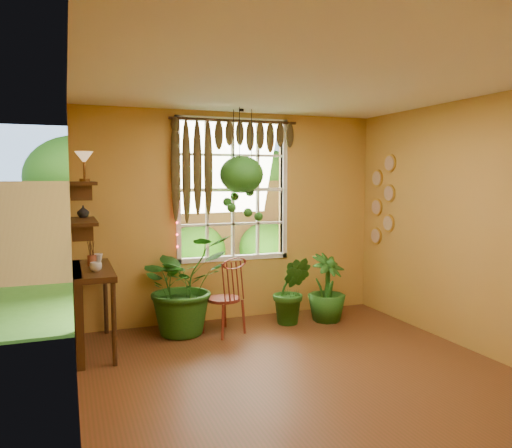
{
  "coord_description": "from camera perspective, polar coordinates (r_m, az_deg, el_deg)",
  "views": [
    {
      "loc": [
        -2.04,
        -3.93,
        1.86
      ],
      "look_at": [
        -0.1,
        1.15,
        1.35
      ],
      "focal_mm": 35.0,
      "sensor_mm": 36.0,
      "label": 1
    }
  ],
  "objects": [
    {
      "name": "wall_plates",
      "position": [
        7.0,
        14.24,
        2.63
      ],
      "size": [
        0.04,
        0.32,
        1.1
      ],
      "primitive_type": null,
      "color": "beige",
      "rests_on": "wall_right"
    },
    {
      "name": "windsor_chair",
      "position": [
        6.02,
        -3.51,
        -9.61
      ],
      "size": [
        0.53,
        0.54,
        1.07
      ],
      "rotation": [
        0.0,
        0.0,
        0.43
      ],
      "color": "maroon",
      "rests_on": "floor"
    },
    {
      "name": "tiffany_lamp",
      "position": [
        5.34,
        -19.06,
        6.99
      ],
      "size": [
        0.18,
        0.18,
        0.3
      ],
      "color": "brown",
      "rests_on": "shelf_upper"
    },
    {
      "name": "counter_ledge",
      "position": [
        5.68,
        -19.17,
        -8.27
      ],
      "size": [
        0.4,
        1.2,
        0.9
      ],
      "color": "#3D2410",
      "rests_on": "floor"
    },
    {
      "name": "wall_back",
      "position": [
        6.53,
        -2.58,
        0.85
      ],
      "size": [
        4.0,
        0.0,
        4.0
      ],
      "primitive_type": "plane",
      "rotation": [
        1.57,
        0.0,
        0.0
      ],
      "color": "#B98D3F",
      "rests_on": "floor"
    },
    {
      "name": "hanging_basket",
      "position": [
        6.2,
        -1.65,
        5.29
      ],
      "size": [
        0.54,
        0.54,
        1.4
      ],
      "color": "black",
      "rests_on": "ceiling"
    },
    {
      "name": "wall_right",
      "position": [
        5.66,
        24.82,
        -0.32
      ],
      "size": [
        0.0,
        4.5,
        4.5
      ],
      "primitive_type": "plane",
      "rotation": [
        1.57,
        0.0,
        -1.57
      ],
      "color": "#B98D3F",
      "rests_on": "floor"
    },
    {
      "name": "ceiling",
      "position": [
        4.51,
        6.72,
        16.05
      ],
      "size": [
        4.5,
        4.5,
        0.0
      ],
      "primitive_type": "plane",
      "rotation": [
        3.14,
        0.0,
        0.0
      ],
      "color": "white",
      "rests_on": "wall_back"
    },
    {
      "name": "string_lights",
      "position": [
        6.25,
        -9.07,
        4.26
      ],
      "size": [
        0.03,
        0.03,
        1.54
      ],
      "primitive_type": null,
      "color": "#FF2633",
      "rests_on": "window"
    },
    {
      "name": "floor",
      "position": [
        4.8,
        6.35,
        -17.47
      ],
      "size": [
        4.5,
        4.5,
        0.0
      ],
      "primitive_type": "plane",
      "color": "#5D2F1A",
      "rests_on": "ground"
    },
    {
      "name": "brush_jar",
      "position": [
        5.73,
        -18.26,
        -3.21
      ],
      "size": [
        0.09,
        0.09,
        0.35
      ],
      "color": "#96462B",
      "rests_on": "counter_ledge"
    },
    {
      "name": "cup_b",
      "position": [
        5.98,
        -17.58,
        -3.71
      ],
      "size": [
        0.12,
        0.12,
        0.09
      ],
      "primitive_type": "imported",
      "rotation": [
        0.0,
        0.0,
        -0.28
      ],
      "color": "beige",
      "rests_on": "counter_ledge"
    },
    {
      "name": "wall_left",
      "position": [
        3.96,
        -20.12,
        -2.36
      ],
      "size": [
        0.0,
        4.5,
        4.5
      ],
      "primitive_type": "plane",
      "rotation": [
        1.57,
        0.0,
        1.57
      ],
      "color": "#B98D3F",
      "rests_on": "floor"
    },
    {
      "name": "shelf_upper",
      "position": [
        5.53,
        -19.21,
        4.42
      ],
      "size": [
        0.25,
        0.9,
        0.04
      ],
      "primitive_type": "cube",
      "color": "#3D2410",
      "rests_on": "wall_left"
    },
    {
      "name": "backyard",
      "position": [
        11.06,
        -8.94,
        2.26
      ],
      "size": [
        14.0,
        10.0,
        12.0
      ],
      "color": "#2E5E1B",
      "rests_on": "ground"
    },
    {
      "name": "potted_plant_right",
      "position": [
        6.57,
        8.1,
        -7.24
      ],
      "size": [
        0.64,
        0.64,
        0.87
      ],
      "primitive_type": "imported",
      "rotation": [
        0.0,
        0.0,
        0.41
      ],
      "color": "#144D16",
      "rests_on": "floor"
    },
    {
      "name": "shelf_lower",
      "position": [
        5.55,
        -19.08,
        0.3
      ],
      "size": [
        0.25,
        0.9,
        0.04
      ],
      "primitive_type": "cube",
      "color": "#3D2410",
      "rests_on": "wall_left"
    },
    {
      "name": "potted_plant_mid",
      "position": [
        6.39,
        4.09,
        -7.59
      ],
      "size": [
        0.59,
        0.55,
        0.87
      ],
      "primitive_type": "imported",
      "rotation": [
        0.0,
        0.0,
        -0.43
      ],
      "color": "#144D16",
      "rests_on": "floor"
    },
    {
      "name": "potted_plant_left",
      "position": [
        6.03,
        -8.32,
        -6.82
      ],
      "size": [
        1.35,
        1.27,
        1.19
      ],
      "primitive_type": "imported",
      "rotation": [
        0.0,
        0.0,
        0.4
      ],
      "color": "#144D16",
      "rests_on": "floor"
    },
    {
      "name": "valance_vine",
      "position": [
        6.41,
        -3.09,
        9.05
      ],
      "size": [
        1.7,
        0.12,
        1.1
      ],
      "color": "#3D2410",
      "rests_on": "window"
    },
    {
      "name": "shelf_vase",
      "position": [
        5.83,
        -19.15,
        1.36
      ],
      "size": [
        0.16,
        0.16,
        0.14
      ],
      "primitive_type": "imported",
      "rotation": [
        0.0,
        0.0,
        -0.23
      ],
      "color": "#B2AD99",
      "rests_on": "shelf_lower"
    },
    {
      "name": "window",
      "position": [
        6.54,
        -2.68,
        3.92
      ],
      "size": [
        1.52,
        0.1,
        1.86
      ],
      "color": "white",
      "rests_on": "wall_back"
    },
    {
      "name": "cup_a",
      "position": [
        5.37,
        -17.84,
        -4.68
      ],
      "size": [
        0.15,
        0.15,
        0.1
      ],
      "primitive_type": "imported",
      "rotation": [
        0.0,
        0.0,
        -0.25
      ],
      "color": "silver",
      "rests_on": "counter_ledge"
    }
  ]
}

